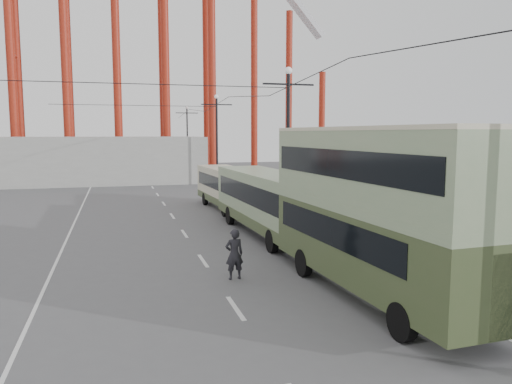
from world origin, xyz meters
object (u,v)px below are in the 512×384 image
object	(u,v)px
pedestrian	(234,254)
single_decker_green	(269,200)
double_decker_bus	(375,203)
single_decker_cream	(228,186)

from	to	relation	value
pedestrian	single_decker_green	bearing A→B (deg)	-120.16
double_decker_bus	single_decker_green	world-z (taller)	double_decker_bus
double_decker_bus	single_decker_cream	bearing A→B (deg)	88.37
double_decker_bus	single_decker_cream	size ratio (longest dim) A/B	1.11
double_decker_bus	single_decker_green	size ratio (longest dim) A/B	0.89
single_decker_cream	pedestrian	world-z (taller)	single_decker_cream
double_decker_bus	pedestrian	world-z (taller)	double_decker_bus
single_decker_green	single_decker_cream	world-z (taller)	single_decker_green
single_decker_green	pedestrian	xyz separation A→B (m)	(-3.66, -7.56, -0.93)
single_decker_green	pedestrian	size ratio (longest dim) A/B	6.25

